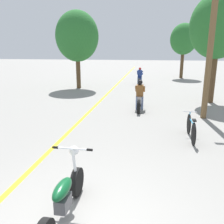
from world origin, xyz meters
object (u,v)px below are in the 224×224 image
(roadside_tree_right_far, at_px, (184,39))
(motorcycle_rider_far, at_px, (140,78))
(motorcycle_foreground, at_px, (64,197))
(bicycle_parked, at_px, (191,128))
(utility_pole, at_px, (210,50))
(roadside_tree_left, at_px, (77,37))
(roadside_tree_right_near, at_px, (218,27))
(motorcycle_rider_lead, at_px, (140,98))

(roadside_tree_right_far, distance_m, motorcycle_rider_far, 7.37)
(motorcycle_foreground, bearing_deg, bicycle_parked, 57.49)
(utility_pole, height_order, bicycle_parked, utility_pole)
(roadside_tree_left, xyz_separation_m, motorcycle_rider_far, (4.44, 2.44, -3.20))
(roadside_tree_right_near, distance_m, motorcycle_rider_lead, 5.58)
(roadside_tree_left, bearing_deg, motorcycle_rider_lead, -49.71)
(roadside_tree_right_far, bearing_deg, utility_pole, -92.50)
(utility_pole, relative_size, roadside_tree_right_far, 1.05)
(utility_pole, xyz_separation_m, motorcycle_foreground, (-3.66, -6.97, -2.43))
(roadside_tree_left, bearing_deg, roadside_tree_right_far, 43.13)
(motorcycle_rider_far, bearing_deg, roadside_tree_right_far, 54.08)
(roadside_tree_right_near, relative_size, bicycle_parked, 3.28)
(utility_pole, xyz_separation_m, motorcycle_rider_lead, (-2.81, 1.04, -2.31))
(motorcycle_foreground, distance_m, bicycle_parked, 5.11)
(roadside_tree_right_near, height_order, motorcycle_rider_lead, roadside_tree_right_near)
(roadside_tree_right_far, distance_m, motorcycle_foreground, 22.25)
(roadside_tree_left, relative_size, motorcycle_foreground, 2.65)
(roadside_tree_right_far, height_order, motorcycle_rider_far, roadside_tree_right_far)
(roadside_tree_left, height_order, motorcycle_rider_lead, roadside_tree_left)
(motorcycle_rider_lead, bearing_deg, utility_pole, -20.38)
(roadside_tree_right_far, distance_m, bicycle_parked, 17.67)
(roadside_tree_right_near, distance_m, roadside_tree_right_far, 11.35)
(roadside_tree_left, bearing_deg, utility_pole, -41.50)
(roadside_tree_right_near, distance_m, bicycle_parked, 7.19)
(motorcycle_rider_lead, bearing_deg, motorcycle_rider_far, 93.09)
(utility_pole, bearing_deg, roadside_tree_right_far, 87.50)
(utility_pole, xyz_separation_m, motorcycle_rider_far, (-3.25, 9.25, -2.33))
(roadside_tree_right_near, xyz_separation_m, motorcycle_rider_lead, (-3.79, -2.23, -3.43))
(roadside_tree_left, xyz_separation_m, motorcycle_foreground, (4.03, -13.78, -3.30))
(roadside_tree_right_near, height_order, motorcycle_foreground, roadside_tree_right_near)
(bicycle_parked, bearing_deg, motorcycle_foreground, -122.51)
(utility_pole, xyz_separation_m, roadside_tree_left, (-7.69, 6.81, 0.87))
(motorcycle_foreground, distance_m, motorcycle_rider_lead, 8.06)
(roadside_tree_right_far, relative_size, motorcycle_foreground, 2.53)
(roadside_tree_right_far, distance_m, roadside_tree_left, 11.41)
(motorcycle_rider_lead, bearing_deg, roadside_tree_left, 130.29)
(roadside_tree_right_near, relative_size, roadside_tree_left, 1.02)
(roadside_tree_right_near, distance_m, motorcycle_foreground, 11.79)
(motorcycle_rider_lead, height_order, bicycle_parked, motorcycle_rider_lead)
(utility_pole, relative_size, motorcycle_rider_far, 2.60)
(roadside_tree_right_near, xyz_separation_m, roadside_tree_right_far, (-0.35, 11.34, -0.22))
(motorcycle_rider_lead, bearing_deg, motorcycle_foreground, -96.12)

